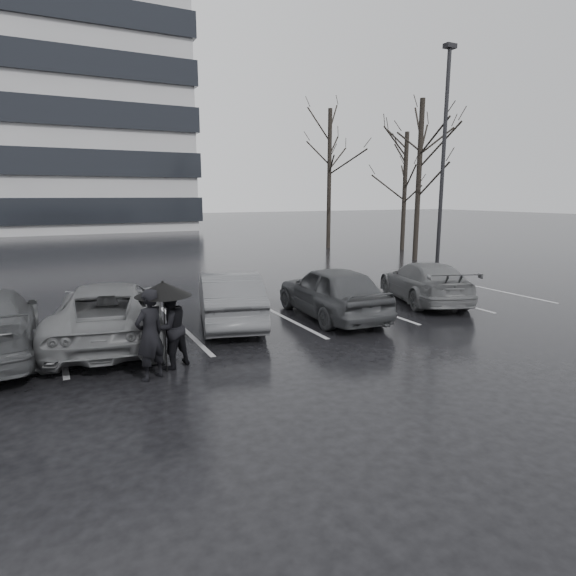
# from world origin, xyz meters

# --- Properties ---
(ground) EXTENTS (160.00, 160.00, 0.00)m
(ground) POSITION_xyz_m (0.00, 0.00, 0.00)
(ground) COLOR black
(ground) RESTS_ON ground
(car_main) EXTENTS (2.00, 4.36, 1.45)m
(car_main) POSITION_xyz_m (1.79, 1.78, 0.72)
(car_main) COLOR black
(car_main) RESTS_ON ground
(car_west_a) EXTENTS (2.46, 4.41, 1.38)m
(car_west_a) POSITION_xyz_m (-0.98, 2.35, 0.69)
(car_west_a) COLOR #2F2F31
(car_west_a) RESTS_ON ground
(car_west_b) EXTENTS (3.21, 5.36, 1.39)m
(car_west_b) POSITION_xyz_m (-3.97, 2.05, 0.70)
(car_west_b) COLOR #444446
(car_west_b) RESTS_ON ground
(car_east) EXTENTS (3.12, 4.69, 1.26)m
(car_east) POSITION_xyz_m (5.46, 2.15, 0.63)
(car_east) COLOR #444446
(car_east) RESTS_ON ground
(pedestrian_left) EXTENTS (0.73, 0.66, 1.69)m
(pedestrian_left) POSITION_xyz_m (-3.59, -0.66, 0.84)
(pedestrian_left) COLOR black
(pedestrian_left) RESTS_ON ground
(pedestrian_right) EXTENTS (0.97, 0.89, 1.62)m
(pedestrian_right) POSITION_xyz_m (-3.13, -0.20, 0.81)
(pedestrian_right) COLOR black
(pedestrian_right) RESTS_ON ground
(umbrella) EXTENTS (1.05, 1.05, 1.78)m
(umbrella) POSITION_xyz_m (-3.26, -0.42, 1.62)
(umbrella) COLOR black
(umbrella) RESTS_ON ground
(lamp_post) EXTENTS (0.51, 0.51, 9.37)m
(lamp_post) POSITION_xyz_m (10.25, 6.57, 4.29)
(lamp_post) COLOR #99999B
(lamp_post) RESTS_ON ground
(stall_stripes) EXTENTS (19.72, 5.00, 0.00)m
(stall_stripes) POSITION_xyz_m (-0.80, 2.50, 0.00)
(stall_stripes) COLOR #A3A4A6
(stall_stripes) RESTS_ON ground
(tree_east) EXTENTS (0.26, 0.26, 8.00)m
(tree_east) POSITION_xyz_m (12.00, 10.00, 4.00)
(tree_east) COLOR black
(tree_east) RESTS_ON ground
(tree_ne) EXTENTS (0.26, 0.26, 7.00)m
(tree_ne) POSITION_xyz_m (14.50, 14.00, 3.50)
(tree_ne) COLOR black
(tree_ne) RESTS_ON ground
(tree_north) EXTENTS (0.26, 0.26, 8.50)m
(tree_north) POSITION_xyz_m (11.00, 17.00, 4.25)
(tree_north) COLOR black
(tree_north) RESTS_ON ground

